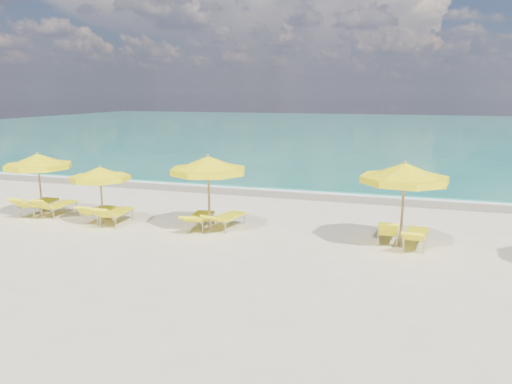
% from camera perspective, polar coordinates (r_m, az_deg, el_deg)
% --- Properties ---
extents(ground_plane, '(120.00, 120.00, 0.00)m').
position_cam_1_polar(ground_plane, '(15.81, -1.67, -5.30)').
color(ground_plane, beige).
extents(ocean, '(120.00, 80.00, 0.30)m').
position_cam_1_polar(ocean, '(62.64, 13.24, 6.95)').
color(ocean, '#13705B').
rests_on(ocean, ground).
extents(wet_sand_band, '(120.00, 2.60, 0.01)m').
position_cam_1_polar(wet_sand_band, '(22.71, 4.56, -0.16)').
color(wet_sand_band, tan).
rests_on(wet_sand_band, ground).
extents(foam_line, '(120.00, 1.20, 0.03)m').
position_cam_1_polar(foam_line, '(23.47, 5.01, 0.21)').
color(foam_line, white).
rests_on(foam_line, ground).
extents(whitecap_near, '(14.00, 0.36, 0.05)m').
position_cam_1_polar(whitecap_near, '(33.48, -1.66, 3.61)').
color(whitecap_near, white).
rests_on(whitecap_near, ground).
extents(whitecap_far, '(18.00, 0.30, 0.05)m').
position_cam_1_polar(whitecap_far, '(38.64, 22.10, 3.82)').
color(whitecap_far, white).
rests_on(whitecap_far, ground).
extents(umbrella_2, '(2.75, 2.75, 2.40)m').
position_cam_1_polar(umbrella_2, '(19.73, -23.65, 3.18)').
color(umbrella_2, '#99754C').
rests_on(umbrella_2, ground).
extents(umbrella_3, '(2.47, 2.47, 2.07)m').
position_cam_1_polar(umbrella_3, '(17.86, -17.39, 1.95)').
color(umbrella_3, '#99754C').
rests_on(umbrella_3, ground).
extents(umbrella_4, '(2.77, 2.77, 2.56)m').
position_cam_1_polar(umbrella_4, '(16.27, -5.47, 3.00)').
color(umbrella_4, '#99754C').
rests_on(umbrella_4, ground).
extents(umbrella_5, '(3.16, 3.16, 2.60)m').
position_cam_1_polar(umbrella_5, '(15.01, 16.61, 2.02)').
color(umbrella_5, '#99754C').
rests_on(umbrella_5, ground).
extents(lounger_2_left, '(0.78, 2.08, 0.86)m').
position_cam_1_polar(lounger_2_left, '(20.55, -23.63, -1.62)').
color(lounger_2_left, '#A5A8AD').
rests_on(lounger_2_left, ground).
extents(lounger_2_right, '(0.68, 1.88, 0.84)m').
position_cam_1_polar(lounger_2_right, '(20.05, -21.67, -1.83)').
color(lounger_2_right, '#A5A8AD').
rests_on(lounger_2_right, ground).
extents(lounger_3_left, '(0.76, 1.82, 0.77)m').
position_cam_1_polar(lounger_3_left, '(18.69, -17.54, -2.51)').
color(lounger_3_left, '#A5A8AD').
rests_on(lounger_3_left, ground).
extents(lounger_3_right, '(0.80, 1.98, 0.82)m').
position_cam_1_polar(lounger_3_right, '(18.11, -15.70, -2.78)').
color(lounger_3_right, '#A5A8AD').
rests_on(lounger_3_right, ground).
extents(lounger_4_left, '(0.83, 2.02, 0.71)m').
position_cam_1_polar(lounger_4_left, '(17.00, -6.45, -3.37)').
color(lounger_4_left, '#A5A8AD').
rests_on(lounger_4_left, ground).
extents(lounger_4_right, '(0.98, 2.02, 0.70)m').
position_cam_1_polar(lounger_4_right, '(16.92, -3.31, -3.39)').
color(lounger_4_right, '#A5A8AD').
rests_on(lounger_4_right, ground).
extents(lounger_5_left, '(0.69, 1.77, 0.86)m').
position_cam_1_polar(lounger_5_left, '(15.92, 14.80, -4.72)').
color(lounger_5_left, '#A5A8AD').
rests_on(lounger_5_left, ground).
extents(lounger_5_right, '(0.80, 1.97, 0.75)m').
position_cam_1_polar(lounger_5_right, '(15.63, 17.79, -5.18)').
color(lounger_5_right, '#A5A8AD').
rests_on(lounger_5_right, ground).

